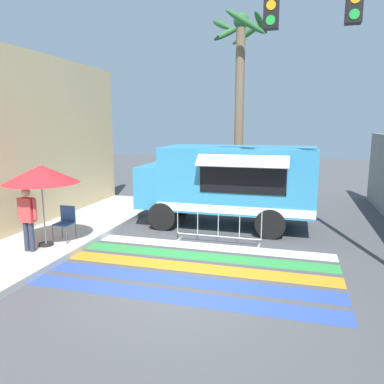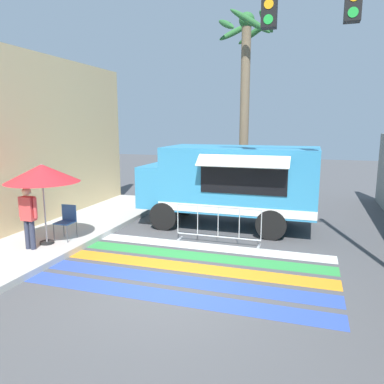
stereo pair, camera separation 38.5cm
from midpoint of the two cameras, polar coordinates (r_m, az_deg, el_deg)
name	(u,v)px [view 2 (the right image)]	position (r m, az deg, el deg)	size (l,w,h in m)	color
ground_plane	(173,290)	(7.62, -1.45, -14.73)	(60.00, 60.00, 0.00)	#4C4C4F
crosswalk_painted	(192,268)	(8.69, 1.27, -11.44)	(6.40, 3.60, 0.01)	#334FB2
food_truck	(227,180)	(11.82, 6.31, 1.79)	(5.43, 2.67, 2.53)	#338CBF
traffic_signal_pole	(356,49)	(8.90, 24.91, 19.12)	(3.86, 0.29, 6.65)	#515456
patio_umbrella	(42,174)	(10.10, -20.88, 2.63)	(1.86, 1.86, 2.08)	black
folding_chair	(67,219)	(10.61, -17.55, -3.89)	(0.44, 0.44, 0.92)	#4C4C51
vendor_person	(28,215)	(9.97, -22.67, -3.20)	(0.53, 0.21, 1.57)	#2D3347
barricade_front	(218,225)	(10.26, 5.07, -5.00)	(2.36, 0.44, 1.04)	#B7BABF
palm_tree	(245,79)	(15.61, 8.85, 16.71)	(2.33, 2.45, 7.46)	#7A664C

